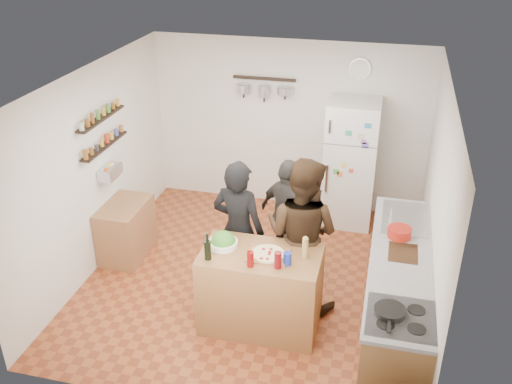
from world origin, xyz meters
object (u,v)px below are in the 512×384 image
(fridge, at_px, (350,163))
(side_table, at_px, (126,230))
(person_left, at_px, (239,230))
(skillet, at_px, (390,311))
(red_bowl, at_px, (399,232))
(wall_clock, at_px, (360,69))
(wine_bottle, at_px, (208,250))
(salt_canister, at_px, (287,259))
(prep_island, at_px, (261,290))
(pepper_mill, at_px, (305,249))
(counter_run, at_px, (398,296))
(person_center, at_px, (302,234))
(person_back, at_px, (288,217))
(salad_bowl, at_px, (223,244))

(fridge, distance_m, side_table, 3.18)
(person_left, xyz_separation_m, side_table, (-1.63, 0.44, -0.48))
(skillet, height_order, red_bowl, red_bowl)
(person_left, distance_m, fridge, 2.30)
(person_left, relative_size, skillet, 6.07)
(skillet, xyz_separation_m, wall_clock, (-0.65, 3.55, 1.20))
(red_bowl, height_order, fridge, fridge)
(wine_bottle, bearing_deg, wall_clock, 69.22)
(salt_canister, distance_m, red_bowl, 1.34)
(fridge, xyz_separation_m, wall_clock, (0.00, 0.33, 1.25))
(prep_island, relative_size, wall_clock, 4.17)
(red_bowl, height_order, side_table, red_bowl)
(pepper_mill, distance_m, counter_run, 1.14)
(prep_island, bearing_deg, person_center, 56.35)
(pepper_mill, bearing_deg, person_back, 109.69)
(salad_bowl, xyz_separation_m, skillet, (1.75, -0.72, 0.01))
(wine_bottle, distance_m, pepper_mill, 0.99)
(prep_island, bearing_deg, pepper_mill, 6.34)
(skillet, relative_size, fridge, 0.16)
(pepper_mill, bearing_deg, salt_canister, -131.42)
(prep_island, bearing_deg, red_bowl, 26.10)
(skillet, distance_m, wall_clock, 3.80)
(wall_clock, relative_size, side_table, 0.37)
(pepper_mill, xyz_separation_m, skillet, (0.88, -0.72, -0.06))
(wine_bottle, distance_m, skillet, 1.88)
(wine_bottle, relative_size, person_left, 0.12)
(prep_island, distance_m, person_left, 0.74)
(wine_bottle, relative_size, counter_run, 0.08)
(salad_bowl, relative_size, pepper_mill, 1.59)
(fridge, bearing_deg, person_back, -112.97)
(salad_bowl, distance_m, person_center, 0.89)
(person_left, bearing_deg, person_back, -116.24)
(salad_bowl, height_order, side_table, salad_bowl)
(person_center, bearing_deg, counter_run, -176.32)
(salad_bowl, relative_size, person_back, 0.21)
(salad_bowl, bearing_deg, wall_clock, 68.83)
(counter_run, height_order, fridge, fridge)
(skillet, xyz_separation_m, red_bowl, (0.05, 1.34, 0.03))
(salt_canister, bearing_deg, wall_clock, 82.85)
(person_back, relative_size, counter_run, 0.57)
(pepper_mill, height_order, wall_clock, wall_clock)
(salad_bowl, bearing_deg, prep_island, -6.79)
(salad_bowl, height_order, salt_canister, salt_canister)
(salad_bowl, bearing_deg, salt_canister, -13.28)
(wine_bottle, height_order, counter_run, wine_bottle)
(wine_bottle, distance_m, person_center, 1.12)
(prep_island, bearing_deg, salt_canister, -21.80)
(salt_canister, bearing_deg, person_center, 86.28)
(salad_bowl, distance_m, wall_clock, 3.27)
(fridge, bearing_deg, person_left, -117.29)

